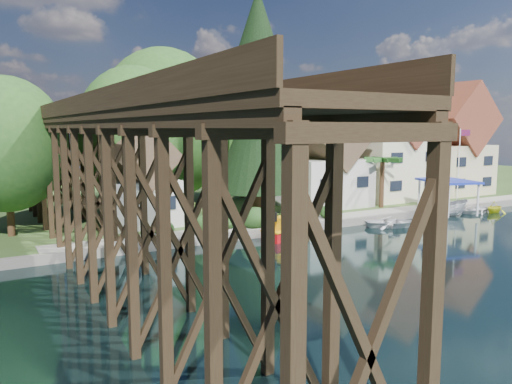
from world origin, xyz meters
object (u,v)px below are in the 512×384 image
boat_white_b (477,208)px  flagpole (460,156)px  tugboat (282,230)px  boat_canopy (447,201)px  boat_white_a (392,221)px  house_left (318,157)px  house_center (384,142)px  trestle_bridge (101,175)px  house_right (445,147)px  boat_yellow (495,206)px  palm_tree (383,161)px  shed (140,182)px  conifer (258,110)px

boat_white_b → flagpole: bearing=-39.6°
tugboat → boat_white_b: tugboat is taller
boat_canopy → boat_white_b: (4.19, -0.05, -1.04)m
flagpole → boat_white_a: flagpole is taller
house_left → house_center: house_center is taller
trestle_bridge → house_center: (32.00, 11.33, 1.07)m
house_right → boat_yellow: 12.15m
palm_tree → boat_canopy: (3.73, -4.38, -3.43)m
house_left → house_center: size_ratio=0.79×
shed → palm_tree: 22.26m
house_center → conifer: conifer is taller
boat_white_b → boat_canopy: bearing=84.4°
house_center → boat_white_a: house_center is taller
conifer → boat_canopy: bearing=-18.5°
conifer → boat_white_a: (8.69, -6.62, -8.94)m
house_left → palm_tree: 6.06m
conifer → boat_canopy: size_ratio=3.12×
palm_tree → boat_canopy: bearing=-49.6°
house_right → boat_white_b: 12.06m
conifer → boat_canopy: conifer is taller
boat_yellow → boat_canopy: bearing=72.3°
trestle_bridge → palm_tree: trestle_bridge is taller
house_center → palm_tree: bearing=-134.7°
house_right → flagpole: (-2.92, -4.40, -0.78)m
tugboat → shed: bearing=134.9°
boat_canopy → flagpole: bearing=31.5°
house_right → palm_tree: 14.70m
house_right → shed: house_right is taller
conifer → tugboat: conifer is taller
house_left → shed: (-18.00, -1.50, -1.31)m
shed → tugboat: size_ratio=2.39×
trestle_bridge → conifer: conifer is taller
house_left → shed: 18.11m
boat_white_a → boat_white_b: 12.03m
tugboat → boat_white_a: tugboat is taller
house_left → boat_white_a: house_left is taller
house_right → shed: 36.08m
trestle_bridge → boat_white_a: trestle_bridge is taller
tugboat → boat_canopy: 17.96m
conifer → boat_white_a: size_ratio=4.37×
house_center → trestle_bridge: bearing=-160.5°
boat_yellow → house_left: bearing=46.0°
conifer → boat_yellow: size_ratio=7.77×
tugboat → boat_white_b: bearing=1.1°
house_right → boat_white_b: bearing=-124.1°
shed → boat_canopy: (25.77, -7.38, -2.41)m
tugboat → boat_yellow: size_ratio=1.38×
house_left → house_right: size_ratio=0.88×
house_left → house_center: bearing=3.2°
shed → flagpole: bearing=-5.0°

